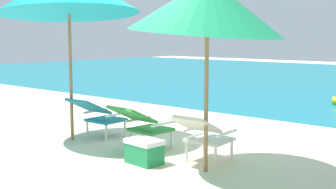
# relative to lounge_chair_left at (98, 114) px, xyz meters

# --- Properties ---
(ground_plane) EXTENTS (40.00, 40.00, 0.00)m
(ground_plane) POSITION_rel_lounge_chair_left_xyz_m (1.03, 4.06, -0.40)
(ground_plane) COLOR beige
(lounge_chair_left) EXTENTS (0.56, 0.89, 0.68)m
(lounge_chair_left) POSITION_rel_lounge_chair_left_xyz_m (0.00, 0.00, 0.00)
(lounge_chair_left) COLOR teal
(lounge_chair_left) RESTS_ON ground_plane
(lounge_chair_center) EXTENTS (0.57, 0.89, 0.68)m
(lounge_chair_center) POSITION_rel_lounge_chair_left_xyz_m (1.07, -0.09, 0.00)
(lounge_chair_center) COLOR #338E3D
(lounge_chair_center) RESTS_ON ground_plane
(lounge_chair_right) EXTENTS (0.60, 0.91, 0.68)m
(lounge_chair_right) POSITION_rel_lounge_chair_left_xyz_m (2.12, -0.06, 0.00)
(lounge_chair_right) COLOR silver
(lounge_chair_right) RESTS_ON ground_plane
(beach_umbrella_right) EXTENTS (1.91, 1.87, 2.37)m
(beach_umbrella_right) POSITION_rel_lounge_chair_left_xyz_m (2.37, -0.33, 1.58)
(beach_umbrella_right) COLOR olive
(beach_umbrella_right) RESTS_ON ground_plane
(cooler_box) EXTENTS (0.50, 0.36, 0.32)m
(cooler_box) POSITION_rel_lounge_chair_left_xyz_m (1.56, -0.56, -0.24)
(cooler_box) COLOR #1E844C
(cooler_box) RESTS_ON ground_plane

